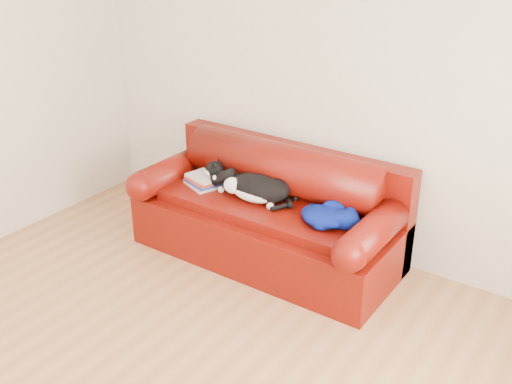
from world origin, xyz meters
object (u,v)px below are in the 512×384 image
sofa_base (266,230)px  blanket (329,215)px  cat (256,189)px  book_stack (203,180)px

sofa_base → blanket: (0.58, -0.05, 0.32)m
sofa_base → cat: size_ratio=2.87×
book_stack → blanket: 1.15m
book_stack → cat: size_ratio=0.46×
sofa_base → cat: cat is taller
sofa_base → book_stack: book_stack is taller
sofa_base → book_stack: bearing=-173.4°
sofa_base → blanket: blanket is taller
sofa_base → blanket: size_ratio=4.00×
cat → blanket: 0.65m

